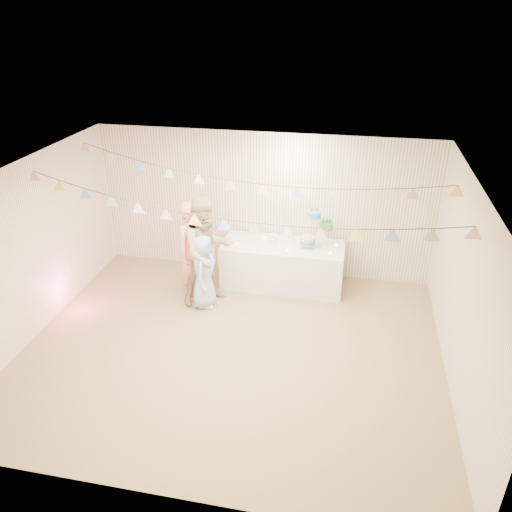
% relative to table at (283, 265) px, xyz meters
% --- Properties ---
extents(floor, '(6.00, 6.00, 0.00)m').
position_rel_table_xyz_m(floor, '(-0.44, -2.00, -0.39)').
color(floor, olive).
rests_on(floor, ground).
extents(ceiling, '(6.00, 6.00, 0.00)m').
position_rel_table_xyz_m(ceiling, '(-0.44, -2.00, 2.21)').
color(ceiling, silver).
rests_on(ceiling, ground).
extents(back_wall, '(6.00, 6.00, 0.00)m').
position_rel_table_xyz_m(back_wall, '(-0.44, 0.50, 0.91)').
color(back_wall, white).
rests_on(back_wall, ground).
extents(front_wall, '(6.00, 6.00, 0.00)m').
position_rel_table_xyz_m(front_wall, '(-0.44, -4.50, 0.91)').
color(front_wall, white).
rests_on(front_wall, ground).
extents(left_wall, '(5.00, 5.00, 0.00)m').
position_rel_table_xyz_m(left_wall, '(-3.44, -2.00, 0.91)').
color(left_wall, white).
rests_on(left_wall, ground).
extents(right_wall, '(5.00, 5.00, 0.00)m').
position_rel_table_xyz_m(right_wall, '(2.56, -2.00, 0.91)').
color(right_wall, white).
rests_on(right_wall, ground).
extents(table, '(2.10, 0.84, 0.79)m').
position_rel_table_xyz_m(table, '(0.00, 0.00, 0.00)').
color(table, silver).
rests_on(table, floor).
extents(cake_stand, '(0.60, 0.35, 0.67)m').
position_rel_table_xyz_m(cake_stand, '(0.55, 0.05, 0.69)').
color(cake_stand, silver).
rests_on(cake_stand, table).
extents(cake_bottom, '(0.31, 0.31, 0.15)m').
position_rel_table_xyz_m(cake_bottom, '(0.40, -0.01, 0.44)').
color(cake_bottom, teal).
rests_on(cake_bottom, cake_stand).
extents(cake_middle, '(0.27, 0.27, 0.22)m').
position_rel_table_xyz_m(cake_middle, '(0.73, 0.14, 0.71)').
color(cake_middle, '#209427').
rests_on(cake_middle, cake_stand).
extents(cake_top_tier, '(0.25, 0.25, 0.19)m').
position_rel_table_xyz_m(cake_top_tier, '(0.49, 0.02, 0.98)').
color(cake_top_tier, '#4290D0').
rests_on(cake_top_tier, cake_stand).
extents(platter, '(0.37, 0.37, 0.02)m').
position_rel_table_xyz_m(platter, '(-0.53, -0.05, 0.36)').
color(platter, white).
rests_on(platter, table).
extents(posy, '(0.15, 0.15, 0.17)m').
position_rel_table_xyz_m(posy, '(-0.18, 0.05, 0.44)').
color(posy, white).
rests_on(posy, table).
extents(person_adult_a, '(0.67, 0.74, 1.71)m').
position_rel_table_xyz_m(person_adult_a, '(-1.39, -0.66, 0.46)').
color(person_adult_a, '#EE837C').
rests_on(person_adult_a, floor).
extents(person_adult_b, '(1.14, 1.12, 1.86)m').
position_rel_table_xyz_m(person_adult_b, '(-1.13, -0.75, 0.53)').
color(person_adult_b, tan).
rests_on(person_adult_b, floor).
extents(person_child, '(0.44, 0.64, 1.26)m').
position_rel_table_xyz_m(person_child, '(-1.17, -0.91, 0.24)').
color(person_child, '#97A9D7').
rests_on(person_child, floor).
extents(bunting_back, '(5.60, 1.10, 0.40)m').
position_rel_table_xyz_m(bunting_back, '(-0.44, -0.90, 1.96)').
color(bunting_back, pink).
rests_on(bunting_back, ceiling).
extents(bunting_front, '(5.60, 0.90, 0.36)m').
position_rel_table_xyz_m(bunting_front, '(-0.44, -2.20, 1.93)').
color(bunting_front, '#72A5E5').
rests_on(bunting_front, ceiling).
extents(tealight_0, '(0.04, 0.04, 0.03)m').
position_rel_table_xyz_m(tealight_0, '(-0.80, -0.15, 0.41)').
color(tealight_0, '#FFD88C').
rests_on(tealight_0, table).
extents(tealight_1, '(0.04, 0.04, 0.03)m').
position_rel_table_xyz_m(tealight_1, '(-0.35, 0.18, 0.41)').
color(tealight_1, '#FFD88C').
rests_on(tealight_1, table).
extents(tealight_2, '(0.04, 0.04, 0.03)m').
position_rel_table_xyz_m(tealight_2, '(0.10, -0.22, 0.41)').
color(tealight_2, '#FFD88C').
rests_on(tealight_2, table).
extents(tealight_3, '(0.04, 0.04, 0.03)m').
position_rel_table_xyz_m(tealight_3, '(0.35, 0.22, 0.41)').
color(tealight_3, '#FFD88C').
rests_on(tealight_3, table).
extents(tealight_4, '(0.04, 0.04, 0.03)m').
position_rel_table_xyz_m(tealight_4, '(0.82, -0.18, 0.41)').
color(tealight_4, '#FFD88C').
rests_on(tealight_4, table).
extents(tealight_5, '(0.04, 0.04, 0.03)m').
position_rel_table_xyz_m(tealight_5, '(0.90, 0.15, 0.41)').
color(tealight_5, '#FFD88C').
rests_on(tealight_5, table).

